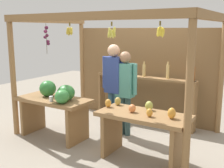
% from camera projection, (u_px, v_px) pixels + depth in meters
% --- Properties ---
extents(ground_plane, '(12.00, 12.00, 0.00)m').
position_uv_depth(ground_plane, '(118.00, 133.00, 5.39)').
color(ground_plane, gray).
rests_on(ground_plane, ground).
extents(market_stall, '(3.37, 2.18, 2.20)m').
position_uv_depth(market_stall, '(130.00, 63.00, 5.53)').
color(market_stall, olive).
rests_on(market_stall, ground).
extents(fruit_counter_left, '(1.37, 0.65, 1.03)m').
position_uv_depth(fruit_counter_left, '(55.00, 102.00, 5.04)').
color(fruit_counter_left, olive).
rests_on(fruit_counter_left, ground).
extents(fruit_counter_right, '(1.37, 0.64, 0.89)m').
position_uv_depth(fruit_counter_right, '(143.00, 125.00, 4.18)').
color(fruit_counter_right, olive).
rests_on(fruit_counter_right, ground).
extents(bottle_shelf_unit, '(2.16, 0.22, 1.34)m').
position_uv_depth(bottle_shelf_unit, '(145.00, 87.00, 5.79)').
color(bottle_shelf_unit, olive).
rests_on(bottle_shelf_unit, ground).
extents(vendor_man, '(0.48, 0.23, 1.69)m').
position_uv_depth(vendor_man, '(114.00, 80.00, 5.22)').
color(vendor_man, '#2F5872').
rests_on(vendor_man, ground).
extents(vendor_woman, '(0.48, 0.21, 1.57)m').
position_uv_depth(vendor_woman, '(125.00, 86.00, 5.13)').
color(vendor_woman, '#2F4A4A').
rests_on(vendor_woman, ground).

